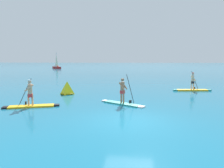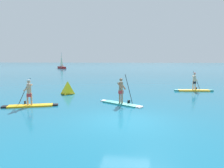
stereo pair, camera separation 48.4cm
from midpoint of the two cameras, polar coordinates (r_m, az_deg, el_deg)
ground at (r=10.08m, az=4.92°, el=-9.91°), size 440.00×440.00×0.00m
paddleboarder_near_left at (r=13.73m, az=-20.77°, el=-4.37°), size 3.25×1.54×1.77m
paddleboarder_mid_center at (r=13.48m, az=3.51°, el=-3.86°), size 2.99×2.08×1.99m
paddleboarder_far_right at (r=20.72m, az=22.28°, el=-0.92°), size 3.52×0.99×1.83m
race_marker_buoy at (r=17.88m, az=-11.35°, el=-1.18°), size 1.14×1.14×1.11m
sailboat_left_horizon at (r=73.34m, az=-13.52°, el=4.73°), size 4.72×5.53×5.55m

